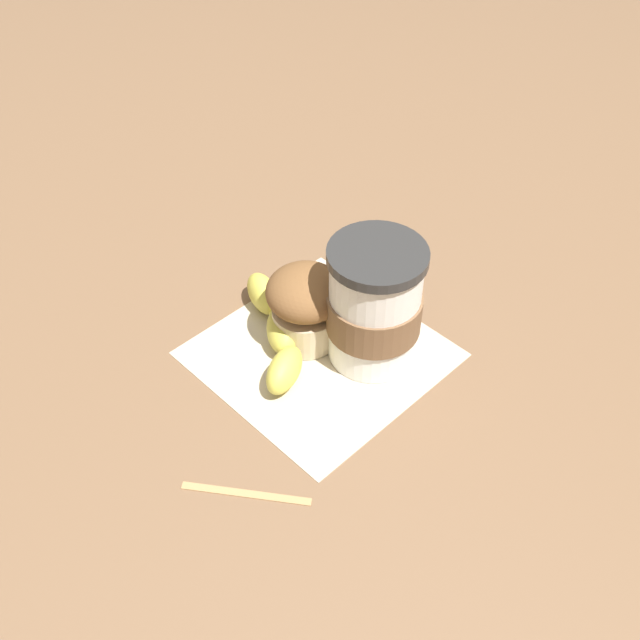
{
  "coord_description": "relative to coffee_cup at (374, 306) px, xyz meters",
  "views": [
    {
      "loc": [
        0.25,
        0.44,
        0.54
      ],
      "look_at": [
        0.0,
        0.0,
        0.05
      ],
      "focal_mm": 42.0,
      "sensor_mm": 36.0,
      "label": 1
    }
  ],
  "objects": [
    {
      "name": "ground_plane",
      "position": [
        0.04,
        -0.02,
        -0.06
      ],
      "size": [
        3.0,
        3.0,
        0.0
      ],
      "primitive_type": "plane",
      "color": "brown"
    },
    {
      "name": "paper_napkin",
      "position": [
        0.04,
        -0.02,
        -0.06
      ],
      "size": [
        0.26,
        0.26,
        0.0
      ],
      "primitive_type": "cube",
      "rotation": [
        0.0,
        0.0,
        0.25
      ],
      "color": "beige",
      "rests_on": "ground_plane"
    },
    {
      "name": "coffee_cup",
      "position": [
        0.0,
        0.0,
        0.0
      ],
      "size": [
        0.09,
        0.09,
        0.13
      ],
      "color": "white",
      "rests_on": "paper_napkin"
    },
    {
      "name": "banana",
      "position": [
        0.07,
        -0.06,
        -0.04
      ],
      "size": [
        0.09,
        0.16,
        0.04
      ],
      "color": "#D6CC4C",
      "rests_on": "paper_napkin"
    },
    {
      "name": "wooden_stirrer",
      "position": [
        0.18,
        0.08,
        -0.06
      ],
      "size": [
        0.09,
        0.07,
        0.0
      ],
      "primitive_type": "cube",
      "rotation": [
        0.0,
        0.0,
        2.46
      ],
      "color": "tan",
      "rests_on": "ground_plane"
    },
    {
      "name": "muffin",
      "position": [
        0.05,
        -0.05,
        -0.02
      ],
      "size": [
        0.08,
        0.08,
        0.08
      ],
      "color": "beige",
      "rests_on": "paper_napkin"
    }
  ]
}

